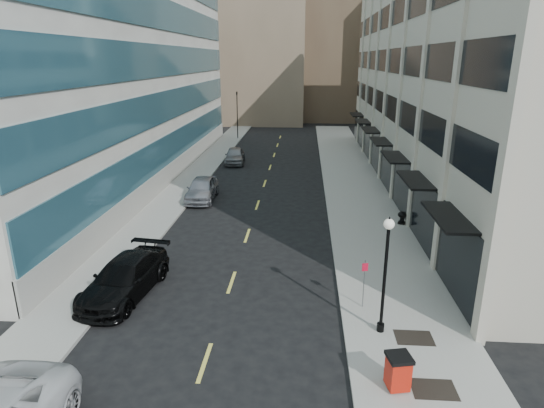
# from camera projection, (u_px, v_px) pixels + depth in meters

# --- Properties ---
(ground) EXTENTS (160.00, 160.00, 0.00)m
(ground) POSITION_uv_depth(u_px,v_px,m) (191.00, 403.00, 14.04)
(ground) COLOR black
(ground) RESTS_ON ground
(sidewalk_right) EXTENTS (5.00, 80.00, 0.15)m
(sidewalk_right) POSITION_uv_depth(u_px,v_px,m) (362.00, 206.00, 32.49)
(sidewalk_right) COLOR gray
(sidewalk_right) RESTS_ON ground
(sidewalk_left) EXTENTS (3.00, 80.00, 0.15)m
(sidewalk_left) POSITION_uv_depth(u_px,v_px,m) (170.00, 202.00, 33.45)
(sidewalk_left) COLOR gray
(sidewalk_left) RESTS_ON ground
(building_right) EXTENTS (15.30, 46.50, 18.25)m
(building_right) POSITION_uv_depth(u_px,v_px,m) (479.00, 74.00, 35.75)
(building_right) COLOR #B4AE99
(building_right) RESTS_ON ground
(building_left) EXTENTS (16.14, 46.00, 20.00)m
(building_left) POSITION_uv_depth(u_px,v_px,m) (74.00, 61.00, 37.72)
(building_left) COLOR silver
(building_left) RESTS_ON ground
(skyline_tan_near) EXTENTS (14.00, 18.00, 28.00)m
(skyline_tan_near) POSITION_uv_depth(u_px,v_px,m) (262.00, 34.00, 74.60)
(skyline_tan_near) COLOR #7E6952
(skyline_tan_near) RESTS_ON ground
(skyline_brown) EXTENTS (12.00, 16.00, 34.00)m
(skyline_brown) POSITION_uv_depth(u_px,v_px,m) (335.00, 16.00, 76.65)
(skyline_brown) COLOR brown
(skyline_brown) RESTS_ON ground
(skyline_tan_far) EXTENTS (12.00, 14.00, 22.00)m
(skyline_tan_far) POSITION_uv_depth(u_px,v_px,m) (215.00, 54.00, 85.70)
(skyline_tan_far) COLOR #7E6952
(skyline_tan_far) RESTS_ON ground
(skyline_stone) EXTENTS (10.00, 14.00, 20.00)m
(skyline_stone) POSITION_uv_depth(u_px,v_px,m) (399.00, 59.00, 72.41)
(skyline_stone) COLOR #B4AE99
(skyline_stone) RESTS_ON ground
(grate_mid) EXTENTS (1.40, 1.00, 0.01)m
(grate_mid) POSITION_uv_depth(u_px,v_px,m) (434.00, 389.00, 14.41)
(grate_mid) COLOR black
(grate_mid) RESTS_ON sidewalk_right
(grate_far) EXTENTS (1.40, 1.00, 0.01)m
(grate_far) POSITION_uv_depth(u_px,v_px,m) (414.00, 338.00, 17.07)
(grate_far) COLOR black
(grate_far) RESTS_ON sidewalk_right
(road_centerline) EXTENTS (0.15, 68.20, 0.01)m
(road_centerline) POSITION_uv_depth(u_px,v_px,m) (253.00, 219.00, 30.18)
(road_centerline) COLOR #D8CC4C
(road_centerline) RESTS_ON ground
(traffic_signal) EXTENTS (0.66, 0.66, 6.98)m
(traffic_signal) POSITION_uv_depth(u_px,v_px,m) (237.00, 95.00, 58.25)
(traffic_signal) COLOR black
(traffic_signal) RESTS_ON ground
(car_black_pickup) EXTENTS (3.05, 5.94, 1.65)m
(car_black_pickup) POSITION_uv_depth(u_px,v_px,m) (125.00, 278.00, 20.27)
(car_black_pickup) COLOR black
(car_black_pickup) RESTS_ON ground
(car_silver_sedan) EXTENTS (2.14, 5.07, 1.71)m
(car_silver_sedan) POSITION_uv_depth(u_px,v_px,m) (202.00, 189.00, 34.01)
(car_silver_sedan) COLOR #95969D
(car_silver_sedan) RESTS_ON ground
(car_grey_sedan) EXTENTS (2.29, 4.83, 1.60)m
(car_grey_sedan) POSITION_uv_depth(u_px,v_px,m) (235.00, 156.00, 45.94)
(car_grey_sedan) COLOR gray
(car_grey_sedan) RESTS_ON ground
(trash_bin) EXTENTS (0.87, 0.90, 1.20)m
(trash_bin) POSITION_uv_depth(u_px,v_px,m) (398.00, 370.00, 14.30)
(trash_bin) COLOR red
(trash_bin) RESTS_ON sidewalk_right
(lamppost) EXTENTS (0.39, 0.39, 4.69)m
(lamppost) POSITION_uv_depth(u_px,v_px,m) (386.00, 266.00, 16.67)
(lamppost) COLOR black
(lamppost) RESTS_ON sidewalk_right
(sign_post) EXTENTS (0.25, 0.08, 2.15)m
(sign_post) POSITION_uv_depth(u_px,v_px,m) (364.00, 277.00, 18.80)
(sign_post) COLOR slate
(sign_post) RESTS_ON sidewalk_right
(urn_planter) EXTENTS (0.57, 0.57, 0.80)m
(urn_planter) POSITION_uv_depth(u_px,v_px,m) (402.00, 216.00, 28.73)
(urn_planter) COLOR black
(urn_planter) RESTS_ON sidewalk_right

